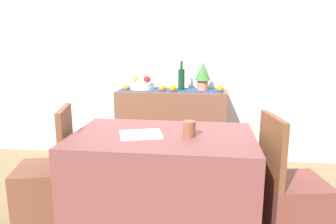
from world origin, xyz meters
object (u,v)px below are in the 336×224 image
(chair_near_window, at_px, (47,189))
(fruit_bowl, at_px, (142,86))
(sideboard_console, at_px, (172,127))
(open_book, at_px, (141,135))
(chair_by_corner, at_px, (291,205))
(dining_table, at_px, (163,184))
(coffee_cup, at_px, (189,129))
(potted_plant, at_px, (203,74))
(wine_bottle, at_px, (181,79))

(chair_near_window, bearing_deg, fruit_bowl, 70.59)
(sideboard_console, relative_size, chair_near_window, 1.33)
(open_book, xyz_separation_m, chair_by_corner, (1.04, 0.05, -0.48))
(dining_table, bearing_deg, sideboard_console, 94.10)
(coffee_cup, bearing_deg, fruit_bowl, 114.31)
(dining_table, xyz_separation_m, coffee_cup, (0.19, -0.02, 0.42))
(fruit_bowl, distance_m, potted_plant, 0.68)
(fruit_bowl, xyz_separation_m, coffee_cup, (0.61, -1.36, -0.10))
(wine_bottle, distance_m, open_book, 1.42)
(wine_bottle, bearing_deg, open_book, -96.27)
(fruit_bowl, relative_size, chair_by_corner, 0.30)
(wine_bottle, height_order, dining_table, wine_bottle)
(sideboard_console, relative_size, open_book, 4.27)
(coffee_cup, bearing_deg, dining_table, 174.05)
(sideboard_console, height_order, potted_plant, potted_plant)
(sideboard_console, xyz_separation_m, wine_bottle, (0.11, 0.00, 0.55))
(dining_table, relative_size, coffee_cup, 12.05)
(sideboard_console, relative_size, coffee_cup, 11.39)
(wine_bottle, relative_size, dining_table, 0.25)
(dining_table, bearing_deg, potted_plant, 79.79)
(potted_plant, bearing_deg, fruit_bowl, 180.00)
(sideboard_console, distance_m, chair_by_corner, 1.68)
(sideboard_console, distance_m, potted_plant, 0.70)
(fruit_bowl, relative_size, wine_bottle, 0.86)
(wine_bottle, xyz_separation_m, open_book, (-0.15, -1.39, -0.23))
(open_book, bearing_deg, chair_by_corner, -14.95)
(dining_table, bearing_deg, chair_by_corner, -0.19)
(dining_table, height_order, chair_by_corner, chair_by_corner)
(dining_table, relative_size, chair_by_corner, 1.41)
(chair_by_corner, bearing_deg, chair_near_window, 179.78)
(chair_near_window, bearing_deg, potted_plant, 49.53)
(wine_bottle, distance_m, coffee_cup, 1.38)
(wine_bottle, bearing_deg, dining_table, -90.43)
(dining_table, distance_m, chair_by_corner, 0.90)
(fruit_bowl, relative_size, coffee_cup, 2.61)
(open_book, bearing_deg, wine_bottle, 65.90)
(wine_bottle, relative_size, potted_plant, 1.01)
(potted_plant, bearing_deg, chair_near_window, -130.47)
(potted_plant, distance_m, chair_near_window, 1.91)
(fruit_bowl, bearing_deg, wine_bottle, 0.00)
(fruit_bowl, height_order, dining_table, fruit_bowl)
(open_book, relative_size, chair_by_corner, 0.31)
(dining_table, height_order, open_book, open_book)
(potted_plant, relative_size, chair_near_window, 0.35)
(chair_near_window, distance_m, chair_by_corner, 1.79)
(wine_bottle, xyz_separation_m, coffee_cup, (0.18, -1.36, -0.18))
(coffee_cup, distance_m, chair_by_corner, 0.89)
(sideboard_console, bearing_deg, dining_table, -85.90)
(wine_bottle, bearing_deg, chair_near_window, -124.23)
(dining_table, xyz_separation_m, chair_by_corner, (0.90, -0.00, -0.10))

